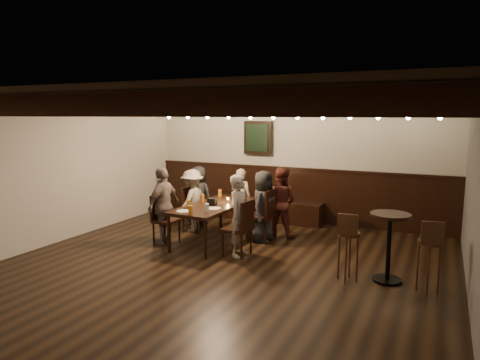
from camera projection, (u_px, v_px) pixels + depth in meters
The scene contains 27 objects.
room at pixel (258, 177), 8.06m from camera, with size 7.00×7.00×7.00m.
dining_table at pixel (214, 208), 7.52m from camera, with size 0.87×1.83×0.68m.
chair_left_near at pixel (194, 218), 8.30m from camera, with size 0.40×0.40×0.86m.
chair_left_far at pixel (166, 228), 7.51m from camera, with size 0.40×0.40×0.86m.
chair_right_near at pixel (261, 225), 7.64m from camera, with size 0.44×0.44×0.94m.
chair_right_far at pixel (238, 239), 6.85m from camera, with size 0.43×0.43×0.91m.
person_bench_left at pixel (199, 196), 8.72m from camera, with size 0.59×0.39×1.21m, color black.
person_bench_centre at pixel (241, 199), 8.44m from camera, with size 0.44×0.29×1.20m, color gray.
person_bench_right at pixel (281, 202), 7.90m from camera, with size 0.63×0.49×1.29m, color #5B251F.
person_left_near at pixel (192, 200), 8.26m from camera, with size 0.78×0.45×1.21m, color gray.
person_left_far at pixel (164, 205), 7.46m from camera, with size 0.79×0.33×1.35m, color slate.
person_right_near at pixel (263, 206), 7.57m from camera, with size 0.62×0.40×1.27m, color black.
person_right_far at pixel (240, 216), 6.78m from camera, with size 0.48×0.31×1.31m, color #9E9386.
pint_a at pixel (220, 193), 8.24m from camera, with size 0.07×0.07×0.14m, color #BF7219.
pint_b at pixel (243, 196), 7.96m from camera, with size 0.07×0.07×0.14m, color #BF7219.
pint_c at pixel (202, 198), 7.73m from camera, with size 0.07×0.07×0.14m, color #BF7219.
pint_d at pixel (234, 200), 7.54m from camera, with size 0.07×0.07×0.14m, color silver.
pint_e at pixel (189, 204), 7.21m from camera, with size 0.07×0.07×0.14m, color #BF7219.
pint_f at pixel (207, 208), 6.93m from camera, with size 0.07×0.07×0.14m, color silver.
pint_g at pixel (190, 210), 6.78m from camera, with size 0.07×0.07×0.14m, color #BF7219.
plate_near at pixel (184, 211), 6.97m from camera, with size 0.24×0.24×0.01m, color white.
plate_far at pixel (214, 209), 7.17m from camera, with size 0.24×0.24×0.01m, color white.
condiment_caddy at pixel (212, 202), 7.46m from camera, with size 0.15×0.10×0.12m, color black.
candle at pixel (228, 201), 7.72m from camera, with size 0.05×0.05×0.05m, color beige.
high_top_table at pixel (389, 237), 5.73m from camera, with size 0.53×0.53×0.94m.
bar_stool_left at pixel (348, 255), 5.80m from camera, with size 0.30×0.31×0.96m.
bar_stool_right at pixel (428, 265), 5.41m from camera, with size 0.31×0.33×0.96m.
Camera 1 is at (2.86, -5.12, 2.24)m, focal length 32.00 mm.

